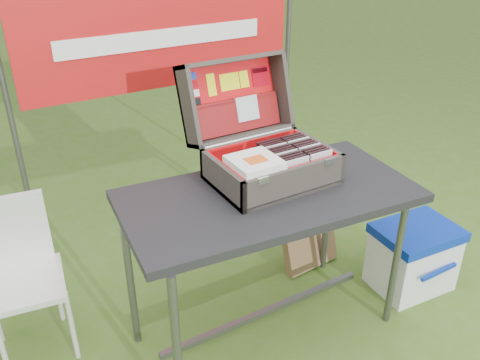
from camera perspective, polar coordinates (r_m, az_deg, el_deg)
ground at (r=2.70m, az=3.00°, el=-17.35°), size 80.00×80.00×0.00m
table at (r=2.48m, az=3.04°, el=-9.63°), size 1.36×0.77×0.82m
table_top at (r=2.26m, az=3.28°, el=-1.81°), size 1.36×0.77×0.04m
table_leg_fl at (r=2.11m, az=-7.06°, el=-18.86°), size 0.04×0.04×0.78m
table_leg_fr at (r=2.66m, az=17.15°, el=-8.61°), size 0.04×0.04×0.78m
table_leg_bl at (r=2.48m, az=-12.23°, el=-10.82°), size 0.04×0.04×0.78m
table_leg_br at (r=2.97m, az=9.79°, el=-3.54°), size 0.04×0.04×0.78m
table_brace at (r=2.66m, az=2.88°, el=-14.55°), size 1.16×0.03×0.03m
suitcase at (r=2.29m, az=2.87°, el=5.94°), size 0.54×0.54×0.49m
suitcase_base_bottom at (r=2.34m, az=3.53°, el=0.17°), size 0.54×0.38×0.02m
suitcase_base_wall_front at (r=2.19m, az=6.22°, el=-0.31°), size 0.54×0.02×0.14m
suitcase_base_wall_back at (r=2.45m, az=1.22°, el=3.14°), size 0.54×0.02×0.14m
suitcase_base_wall_left at (r=2.20m, az=-2.02°, el=-0.01°), size 0.02×0.38×0.14m
suitcase_base_wall_right at (r=2.46m, az=8.58°, el=2.86°), size 0.02×0.38×0.14m
suitcase_liner_floor at (r=2.34m, az=3.54°, el=0.46°), size 0.49×0.34×0.01m
suitcase_latch_left at (r=2.06m, az=2.61°, el=-0.07°), size 0.05×0.01×0.03m
suitcase_latch_right at (r=2.25m, az=10.01°, el=2.03°), size 0.05×0.01×0.03m
suitcase_hinge at (r=2.43m, az=1.11°, el=4.76°), size 0.48×0.02×0.02m
suitcase_lid_back at (r=2.53m, az=-1.09°, el=9.16°), size 0.54×0.14×0.37m
suitcase_lid_rim_far at (r=2.47m, az=-1.08°, el=13.33°), size 0.54×0.14×0.06m
suitcase_lid_rim_near at (r=2.49m, az=0.24°, el=5.08°), size 0.54×0.14×0.06m
suitcase_lid_rim_left at (r=2.36m, az=-5.87°, el=8.12°), size 0.02×0.25×0.41m
suitcase_lid_rim_right at (r=2.61m, az=4.56°, el=10.09°), size 0.02×0.25×0.41m
suitcase_lid_liner at (r=2.52m, az=-0.94°, el=9.16°), size 0.49×0.11×0.32m
suitcase_liner_wall_front at (r=2.19m, az=6.02°, el=0.08°), size 0.49×0.01×0.12m
suitcase_liner_wall_back at (r=2.44m, az=1.39°, el=3.25°), size 0.49×0.01×0.12m
suitcase_liner_wall_left at (r=2.20m, az=-1.71°, el=0.32°), size 0.01×0.34×0.12m
suitcase_liner_wall_right at (r=2.44m, az=8.35°, el=3.02°), size 0.01×0.34×0.12m
suitcase_lid_pocket at (r=2.51m, az=-0.41°, el=7.17°), size 0.47×0.08×0.16m
suitcase_pocket_edge at (r=2.50m, az=-0.62°, el=8.90°), size 0.46×0.03×0.03m
suitcase_pocket_cd at (r=2.52m, az=0.83°, el=8.04°), size 0.12×0.05×0.12m
lid_sticker_cc_a at (r=2.42m, az=-5.51°, el=11.53°), size 0.05×0.01×0.03m
lid_sticker_cc_b at (r=2.42m, az=-5.34°, el=10.60°), size 0.05×0.01×0.03m
lid_sticker_cc_c at (r=2.42m, az=-5.17°, el=9.66°), size 0.05×0.01×0.03m
lid_sticker_cc_d at (r=2.42m, az=-5.01°, el=8.73°), size 0.05×0.01×0.03m
lid_card_neon_tall at (r=2.46m, az=-3.24°, el=10.62°), size 0.04×0.03×0.10m
lid_card_neon_main at (r=2.51m, az=-1.17°, el=10.98°), size 0.11×0.03×0.08m
lid_card_neon_small at (r=2.55m, az=0.46°, el=11.25°), size 0.05×0.03×0.08m
lid_sticker_band at (r=2.60m, az=2.31°, el=11.55°), size 0.10×0.03×0.09m
lid_sticker_band_bar at (r=2.59m, az=2.21°, el=12.21°), size 0.09×0.01×0.02m
cd_left_0 at (r=2.22m, az=6.41°, el=0.80°), size 0.12×0.01×0.14m
cd_left_1 at (r=2.23m, az=6.09°, el=1.01°), size 0.12×0.01×0.14m
cd_left_2 at (r=2.25m, az=5.77°, el=1.22°), size 0.12×0.01×0.14m
cd_left_3 at (r=2.26m, az=5.46°, el=1.43°), size 0.12×0.01×0.14m
cd_left_4 at (r=2.28m, az=5.15°, el=1.64°), size 0.12×0.01×0.14m
cd_left_5 at (r=2.29m, az=4.85°, el=1.84°), size 0.12×0.01×0.14m
cd_left_6 at (r=2.31m, az=4.55°, el=2.04°), size 0.12×0.01×0.14m
cd_left_7 at (r=2.32m, az=4.26°, el=2.23°), size 0.12×0.01×0.14m
cd_left_8 at (r=2.34m, az=3.96°, el=2.42°), size 0.12×0.01×0.14m
cd_left_9 at (r=2.36m, az=3.68°, el=2.62°), size 0.12×0.01×0.14m
cd_left_10 at (r=2.37m, az=3.39°, el=2.80°), size 0.12×0.01×0.14m
cd_left_11 at (r=2.39m, az=3.11°, el=2.99°), size 0.12×0.01×0.14m
cd_right_0 at (r=2.29m, az=9.01°, el=1.55°), size 0.12×0.01×0.14m
cd_right_1 at (r=2.31m, az=8.69°, el=1.75°), size 0.12×0.01×0.14m
cd_right_2 at (r=2.32m, az=8.36°, el=1.95°), size 0.12×0.01×0.14m
cd_right_3 at (r=2.33m, az=8.05°, el=2.15°), size 0.12×0.01×0.14m
cd_right_4 at (r=2.35m, az=7.73°, el=2.34°), size 0.12×0.01×0.14m
cd_right_5 at (r=2.36m, az=7.42°, el=2.53°), size 0.12×0.01×0.14m
cd_right_6 at (r=2.38m, az=7.11°, el=2.72°), size 0.12×0.01×0.14m
cd_right_7 at (r=2.39m, az=6.81°, el=2.91°), size 0.12×0.01×0.14m
cd_right_8 at (r=2.41m, az=6.51°, el=3.09°), size 0.12×0.01×0.14m
cd_right_9 at (r=2.42m, az=6.22°, el=3.27°), size 0.12×0.01×0.14m
cd_right_10 at (r=2.44m, az=5.92°, el=3.45°), size 0.12×0.01×0.14m
cd_right_11 at (r=2.45m, az=5.64°, el=3.63°), size 0.12×0.01×0.14m
songbook_0 at (r=2.16m, az=1.63°, el=1.72°), size 0.20×0.20×0.00m
songbook_1 at (r=2.16m, az=1.64°, el=1.84°), size 0.20×0.20×0.00m
songbook_2 at (r=2.16m, az=1.64°, el=1.96°), size 0.20×0.20×0.00m
songbook_3 at (r=2.15m, az=1.64°, el=2.07°), size 0.20×0.20×0.00m
songbook_4 at (r=2.15m, az=1.64°, el=2.19°), size 0.20×0.20×0.00m
songbook_5 at (r=2.15m, az=1.64°, el=2.31°), size 0.20×0.20×0.00m
songbook_graphic at (r=2.14m, az=1.79°, el=2.31°), size 0.09×0.07×0.00m
cooler at (r=3.05m, az=18.83°, el=-8.18°), size 0.46×0.37×0.39m
cooler_body at (r=3.06m, az=18.75°, el=-8.58°), size 0.44×0.34×0.34m
cooler_lid at (r=2.96m, az=19.32°, el=-5.55°), size 0.46×0.37×0.05m
cooler_handle at (r=2.96m, az=21.42°, el=-9.58°), size 0.26×0.02×0.02m
chair at (r=2.58m, az=-23.08°, el=-10.95°), size 0.40×0.43×0.78m
chair_seat at (r=2.58m, az=-23.12°, el=-10.80°), size 0.40×0.40×0.03m
chair_backrest at (r=2.61m, az=-24.54°, el=-5.33°), size 0.36×0.08×0.37m
chair_leg_fl at (r=2.58m, az=-25.06°, el=-17.00°), size 0.02×0.02×0.40m
chair_leg_fr at (r=2.59m, az=-18.35°, el=-15.28°), size 0.02×0.02×0.40m
chair_leg_br at (r=2.83m, az=-19.87°, el=-11.48°), size 0.02×0.02×0.40m
chair_upright_right at (r=2.62m, az=-21.30°, el=-4.69°), size 0.02×0.02×0.37m
cardboard_box at (r=3.08m, az=7.70°, el=-6.40°), size 0.37×0.19×0.38m
banner_post_left at (r=2.88m, az=-23.77°, el=3.72°), size 0.03×0.03×1.70m
banner_post_right at (r=3.46m, az=5.14°, el=9.87°), size 0.03×0.03×1.70m
banner at (r=2.93m, az=-8.57°, el=15.50°), size 1.60×0.02×0.55m
banner_text at (r=2.92m, az=-8.48°, el=15.46°), size 1.20×0.00×0.10m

